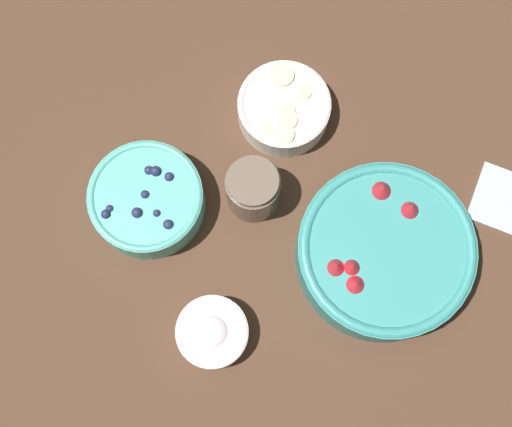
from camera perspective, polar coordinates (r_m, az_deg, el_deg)
name	(u,v)px	position (r m, az deg, el deg)	size (l,w,h in m)	color
ground_plane	(319,247)	(1.01, 5.03, -2.67)	(4.00, 4.00, 0.00)	#4C3323
bowl_strawberries	(384,252)	(0.98, 10.22, -3.02)	(0.24, 0.24, 0.09)	teal
bowl_blueberries	(147,199)	(1.00, -8.73, 1.12)	(0.16, 0.16, 0.06)	#56B7A8
bowl_bananas	(284,108)	(1.04, 2.25, 8.45)	(0.13, 0.13, 0.05)	white
bowl_cream	(212,332)	(0.97, -3.50, -9.47)	(0.10, 0.10, 0.05)	white
jar_chocolate	(253,190)	(0.99, -0.23, 1.91)	(0.08, 0.08, 0.09)	brown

